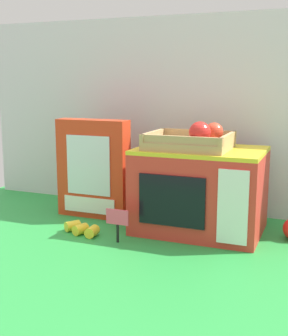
{
  "coord_description": "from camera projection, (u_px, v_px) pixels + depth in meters",
  "views": [
    {
      "loc": [
        0.48,
        -1.34,
        0.47
      ],
      "look_at": [
        -0.07,
        0.03,
        0.19
      ],
      "focal_mm": 48.85,
      "sensor_mm": 36.0,
      "label": 1
    }
  ],
  "objects": [
    {
      "name": "cookie_set_box",
      "position": [
        93.0,
        169.0,
        1.58
      ],
      "size": [
        0.25,
        0.07,
        0.34
      ],
      "color": "red",
      "rests_on": "ground"
    },
    {
      "name": "food_groups_crate",
      "position": [
        193.0,
        141.0,
        1.39
      ],
      "size": [
        0.25,
        0.2,
        0.09
      ],
      "color": "tan",
      "rests_on": "toy_microwave"
    },
    {
      "name": "ground_plane",
      "position": [
        160.0,
        227.0,
        1.48
      ],
      "size": [
        1.7,
        1.7,
        0.0
      ],
      "primitive_type": "plane",
      "color": "green",
      "rests_on": "ground"
    },
    {
      "name": "display_back_panel",
      "position": [
        184.0,
        115.0,
        1.65
      ],
      "size": [
        1.61,
        0.03,
        0.69
      ],
      "primitive_type": "cube",
      "color": "silver",
      "rests_on": "ground"
    },
    {
      "name": "price_sign",
      "position": [
        117.0,
        221.0,
        1.33
      ],
      "size": [
        0.07,
        0.01,
        0.1
      ],
      "color": "black",
      "rests_on": "ground"
    },
    {
      "name": "toy_microwave",
      "position": [
        200.0,
        190.0,
        1.43
      ],
      "size": [
        0.39,
        0.28,
        0.26
      ],
      "color": "red",
      "rests_on": "ground"
    },
    {
      "name": "loose_toy_banana",
      "position": [
        82.0,
        229.0,
        1.42
      ],
      "size": [
        0.13,
        0.08,
        0.03
      ],
      "color": "yellow",
      "rests_on": "ground"
    }
  ]
}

